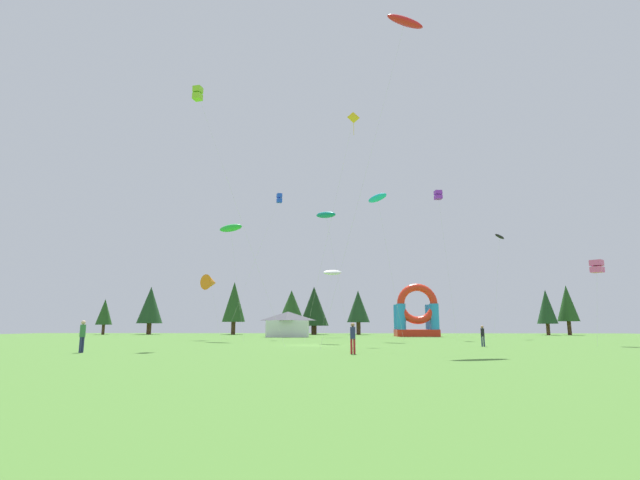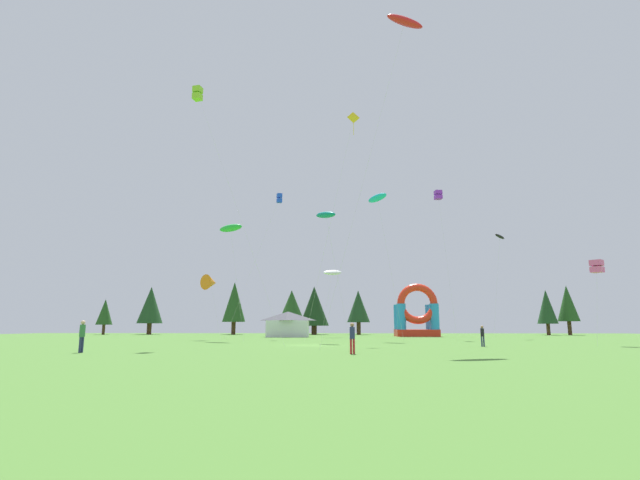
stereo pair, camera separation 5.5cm
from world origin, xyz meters
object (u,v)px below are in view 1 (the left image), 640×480
kite_purple_box (438,195)px  person_left_edge (353,335)px  kite_orange_delta (211,283)px  kite_pink_box (597,266)px  person_midfield (83,333)px  person_far_side (483,334)px  inflatable_blue_arch (417,317)px  kite_teal_parafoil (326,215)px  kite_green_parafoil (231,228)px  kite_lime_box (198,94)px  kite_blue_box (279,199)px  festival_tent (288,324)px  kite_white_parafoil (332,272)px  kite_red_parafoil (405,22)px  kite_black_parafoil (500,237)px  kite_yellow_diamond (353,121)px  kite_cyan_parafoil (377,198)px

kite_purple_box → person_left_edge: 35.13m
kite_purple_box → kite_orange_delta: kite_purple_box is taller
kite_pink_box → person_midfield: bearing=-162.2°
person_far_side → inflatable_blue_arch: (0.53, 33.61, 1.88)m
kite_purple_box → person_far_side: size_ratio=11.33×
kite_teal_parafoil → kite_orange_delta: (-13.07, 6.91, -6.04)m
person_midfield → kite_green_parafoil: bearing=8.7°
kite_green_parafoil → kite_purple_box: bearing=14.4°
kite_lime_box → kite_pink_box: kite_lime_box is taller
kite_blue_box → person_left_edge: size_ratio=10.64×
kite_pink_box → festival_tent: 39.13m
kite_white_parafoil → person_far_side: size_ratio=6.11×
kite_red_parafoil → kite_orange_delta: kite_red_parafoil is taller
kite_black_parafoil → kite_green_parafoil: bearing=-163.3°
kite_red_parafoil → inflatable_blue_arch: 42.82m
kite_orange_delta → person_left_edge: bearing=-59.8°
kite_green_parafoil → inflatable_blue_arch: size_ratio=1.64×
kite_yellow_diamond → person_far_side: size_ratio=14.25×
kite_cyan_parafoil → person_far_side: (6.43, -14.33, -14.54)m
person_midfield → person_far_side: bearing=-52.9°
kite_blue_box → kite_red_parafoil: size_ratio=0.69×
kite_teal_parafoil → person_midfield: size_ratio=6.92×
kite_blue_box → kite_yellow_diamond: (8.99, -14.61, 3.88)m
kite_green_parafoil → kite_teal_parafoil: 11.17m
kite_cyan_parafoil → kite_green_parafoil: kite_cyan_parafoil is taller
kite_teal_parafoil → kite_purple_box: bearing=37.4°
kite_lime_box → kite_orange_delta: 21.39m
festival_tent → kite_orange_delta: bearing=-118.6°
kite_red_parafoil → kite_black_parafoil: kite_red_parafoil is taller
kite_orange_delta → kite_black_parafoil: (34.58, 6.74, 6.24)m
kite_teal_parafoil → inflatable_blue_arch: kite_teal_parafoil is taller
kite_green_parafoil → person_far_side: 28.19m
festival_tent → person_left_edge: bearing=-78.9°
kite_pink_box → kite_teal_parafoil: bearing=163.5°
kite_green_parafoil → festival_tent: size_ratio=2.22×
kite_orange_delta → kite_green_parafoil: bearing=-46.5°
person_midfield → festival_tent: size_ratio=0.33×
kite_purple_box → person_midfield: size_ratio=9.48×
person_far_side → inflatable_blue_arch: bearing=-81.5°
kite_red_parafoil → person_midfield: size_ratio=14.21×
kite_red_parafoil → kite_black_parafoil: size_ratio=2.02×
kite_blue_box → kite_orange_delta: kite_blue_box is taller
kite_lime_box → kite_orange_delta: kite_lime_box is taller
kite_cyan_parafoil → kite_red_parafoil: kite_red_parafoil is taller
kite_pink_box → kite_blue_box: bearing=145.9°
kite_white_parafoil → person_far_side: (11.60, -29.16, -7.91)m
person_far_side → festival_tent: festival_tent is taller
kite_purple_box → festival_tent: 26.49m
kite_pink_box → kite_black_parafoil: size_ratio=0.52×
kite_cyan_parafoil → kite_teal_parafoil: kite_cyan_parafoil is taller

